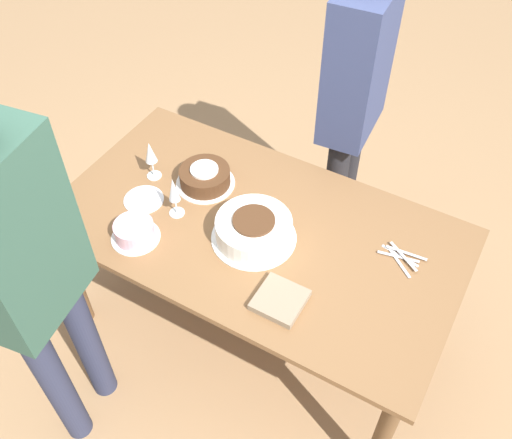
% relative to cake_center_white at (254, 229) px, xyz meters
% --- Properties ---
extents(ground_plane, '(12.00, 12.00, 0.00)m').
position_rel_cake_center_white_xyz_m(ground_plane, '(0.02, -0.05, -0.81)').
color(ground_plane, '#A87F56').
extents(dining_table, '(1.74, 0.96, 0.76)m').
position_rel_cake_center_white_xyz_m(dining_table, '(0.02, -0.05, -0.15)').
color(dining_table, brown).
rests_on(dining_table, ground_plane).
extents(cake_center_white, '(0.36, 0.36, 0.11)m').
position_rel_cake_center_white_xyz_m(cake_center_white, '(0.00, 0.00, 0.00)').
color(cake_center_white, white).
rests_on(cake_center_white, dining_table).
extents(cake_front_chocolate, '(0.27, 0.27, 0.09)m').
position_rel_cake_center_white_xyz_m(cake_front_chocolate, '(0.36, -0.17, -0.01)').
color(cake_front_chocolate, white).
rests_on(cake_front_chocolate, dining_table).
extents(cake_back_decorated, '(0.21, 0.21, 0.08)m').
position_rel_cake_center_white_xyz_m(cake_back_decorated, '(0.43, 0.25, -0.01)').
color(cake_back_decorated, white).
rests_on(cake_back_decorated, dining_table).
extents(wine_glass_near, '(0.07, 0.07, 0.20)m').
position_rel_cake_center_white_xyz_m(wine_glass_near, '(0.59, -0.10, 0.08)').
color(wine_glass_near, silver).
rests_on(wine_glass_near, dining_table).
extents(wine_glass_far, '(0.07, 0.07, 0.20)m').
position_rel_cake_center_white_xyz_m(wine_glass_far, '(0.36, 0.04, 0.08)').
color(wine_glass_far, silver).
rests_on(wine_glass_far, dining_table).
extents(dessert_plate_right, '(0.18, 0.18, 0.01)m').
position_rel_cake_center_white_xyz_m(dessert_plate_right, '(0.54, 0.05, -0.05)').
color(dessert_plate_right, silver).
rests_on(dessert_plate_right, dining_table).
extents(fork_pile, '(0.19, 0.14, 0.01)m').
position_rel_cake_center_white_xyz_m(fork_pile, '(-0.57, -0.20, -0.04)').
color(fork_pile, silver).
rests_on(fork_pile, dining_table).
extents(napkin_stack, '(0.18, 0.18, 0.03)m').
position_rel_cake_center_white_xyz_m(napkin_stack, '(-0.25, 0.23, -0.04)').
color(napkin_stack, gray).
rests_on(napkin_stack, dining_table).
extents(person_cutting, '(0.25, 0.42, 1.72)m').
position_rel_cake_center_white_xyz_m(person_cutting, '(-0.08, -0.79, 0.23)').
color(person_cutting, '#232328').
rests_on(person_cutting, ground_plane).
extents(person_watching, '(0.28, 0.43, 1.77)m').
position_rel_cake_center_white_xyz_m(person_watching, '(0.46, 0.72, 0.27)').
color(person_watching, '#2D334C').
rests_on(person_watching, ground_plane).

